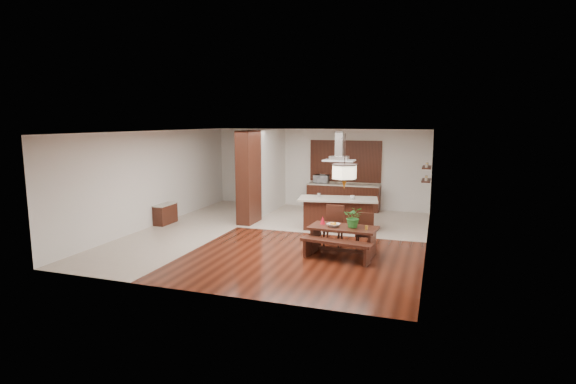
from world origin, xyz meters
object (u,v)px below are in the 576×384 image
(dining_chair_left, at_px, (333,227))
(microwave, at_px, (321,179))
(fruit_bowl, at_px, (333,225))
(island_cup, at_px, (352,197))
(dining_table, at_px, (343,234))
(pendant_lantern, at_px, (345,162))
(dining_chair_right, at_px, (364,232))
(foliage_plant, at_px, (354,217))
(hallway_console, at_px, (165,214))
(range_hood, at_px, (339,146))
(kitchen_island, at_px, (338,213))
(dining_bench, at_px, (336,251))

(dining_chair_left, bearing_deg, microwave, 107.88)
(fruit_bowl, height_order, island_cup, island_cup)
(island_cup, xyz_separation_m, microwave, (-1.70, 2.99, 0.10))
(dining_table, xyz_separation_m, pendant_lantern, (0.00, 0.00, 1.75))
(dining_chair_right, bearing_deg, fruit_bowl, -143.37)
(dining_chair_left, relative_size, foliage_plant, 2.08)
(foliage_plant, relative_size, island_cup, 3.82)
(foliage_plant, relative_size, fruit_bowl, 1.68)
(hallway_console, xyz_separation_m, pendant_lantern, (5.91, -1.39, 1.93))
(dining_chair_right, bearing_deg, foliage_plant, -114.09)
(hallway_console, height_order, range_hood, range_hood)
(pendant_lantern, relative_size, range_hood, 1.46)
(kitchen_island, xyz_separation_m, microwave, (-1.28, 2.92, 0.61))
(kitchen_island, distance_m, range_hood, 1.98)
(foliage_plant, bearing_deg, microwave, 112.12)
(hallway_console, xyz_separation_m, fruit_bowl, (5.68, -1.44, 0.39))
(dining_chair_right, bearing_deg, microwave, 114.59)
(hallway_console, xyz_separation_m, dining_chair_right, (6.35, -0.92, 0.14))
(pendant_lantern, relative_size, island_cup, 9.85)
(range_hood, bearing_deg, foliage_plant, -69.73)
(dining_table, height_order, dining_chair_right, dining_chair_right)
(dining_table, distance_m, dining_chair_right, 0.64)
(dining_table, relative_size, pendant_lantern, 1.27)
(kitchen_island, bearing_deg, dining_chair_right, -70.50)
(kitchen_island, bearing_deg, pendant_lantern, -84.48)
(hallway_console, distance_m, fruit_bowl, 5.88)
(dining_table, bearing_deg, dining_chair_right, 46.59)
(hallway_console, relative_size, kitchen_island, 0.36)
(hallway_console, xyz_separation_m, island_cup, (5.69, 0.98, 0.68))
(dining_table, bearing_deg, kitchen_island, 105.04)
(hallway_console, distance_m, microwave, 5.68)
(dining_table, distance_m, foliage_plant, 0.50)
(dining_chair_left, bearing_deg, kitchen_island, 98.48)
(dining_table, bearing_deg, dining_bench, -94.12)
(dining_chair_left, distance_m, kitchen_island, 1.93)
(dining_chair_right, distance_m, fruit_bowl, 0.89)
(dining_bench, height_order, island_cup, island_cup)
(hallway_console, relative_size, fruit_bowl, 2.91)
(kitchen_island, bearing_deg, dining_chair_left, -91.00)
(range_hood, bearing_deg, microwave, 113.62)
(dining_bench, distance_m, fruit_bowl, 0.73)
(hallway_console, xyz_separation_m, dining_chair_left, (5.55, -0.86, 0.21))
(hallway_console, height_order, dining_bench, hallway_console)
(foliage_plant, bearing_deg, pendant_lantern, -179.13)
(hallway_console, bearing_deg, fruit_bowl, -14.26)
(hallway_console, height_order, microwave, microwave)
(microwave, bearing_deg, hallway_console, -137.71)
(dining_bench, distance_m, kitchen_island, 3.08)
(microwave, bearing_deg, dining_bench, -74.95)
(dining_table, bearing_deg, dining_chair_left, 125.17)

